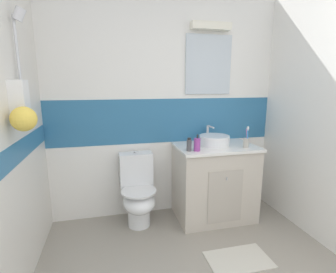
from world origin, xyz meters
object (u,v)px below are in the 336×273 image
sink_basin (214,140)px  soap_dispenser (197,145)px  toothbrush_cup (246,142)px  toilet (138,192)px  lotion_bottle_short (189,145)px

sink_basin → soap_dispenser: size_ratio=2.18×
sink_basin → toothbrush_cup: (0.28, -0.19, 0.00)m
toilet → lotion_bottle_short: bearing=-22.3°
lotion_bottle_short → toothbrush_cup: bearing=-0.9°
soap_dispenser → lotion_bottle_short: bearing=169.1°
soap_dispenser → lotion_bottle_short: (-0.08, 0.02, -0.00)m
toilet → lotion_bottle_short: 0.77m
sink_basin → toilet: 1.01m
soap_dispenser → lotion_bottle_short: size_ratio=1.24×
sink_basin → toilet: sink_basin is taller
soap_dispenser → sink_basin: bearing=35.3°
toilet → soap_dispenser: 0.83m
toilet → toothbrush_cup: 1.28m
toothbrush_cup → toilet: bearing=169.2°
toilet → sink_basin: bearing=-2.1°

